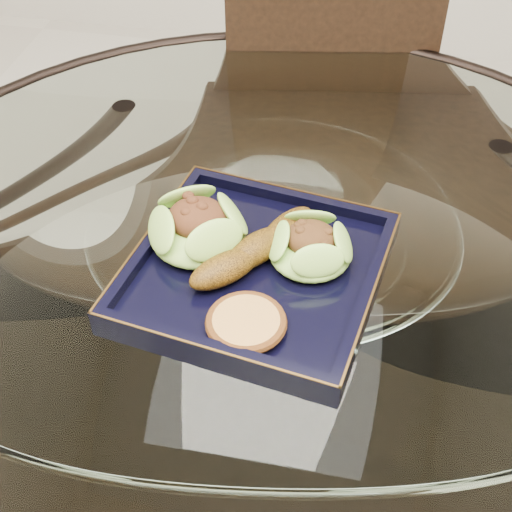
# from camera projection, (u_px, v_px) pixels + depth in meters

# --- Properties ---
(dining_table) EXTENTS (1.13, 1.13, 0.77)m
(dining_table) POSITION_uv_depth(u_px,v_px,m) (271.00, 339.00, 0.96)
(dining_table) COLOR white
(dining_table) RESTS_ON ground
(dining_chair) EXTENTS (0.44, 0.44, 0.88)m
(dining_chair) POSITION_uv_depth(u_px,v_px,m) (324.00, 210.00, 1.33)
(dining_chair) COLOR black
(dining_chair) RESTS_ON ground
(navy_plate) EXTENTS (0.31, 0.31, 0.02)m
(navy_plate) POSITION_uv_depth(u_px,v_px,m) (256.00, 275.00, 0.81)
(navy_plate) COLOR black
(navy_plate) RESTS_ON dining_table
(lettuce_wrap_left) EXTENTS (0.13, 0.13, 0.04)m
(lettuce_wrap_left) POSITION_uv_depth(u_px,v_px,m) (198.00, 230.00, 0.82)
(lettuce_wrap_left) COLOR #669F2E
(lettuce_wrap_left) RESTS_ON navy_plate
(lettuce_wrap_right) EXTENTS (0.11, 0.11, 0.03)m
(lettuce_wrap_right) POSITION_uv_depth(u_px,v_px,m) (310.00, 249.00, 0.80)
(lettuce_wrap_right) COLOR olive
(lettuce_wrap_right) RESTS_ON navy_plate
(roasted_plantain) EXTENTS (0.13, 0.16, 0.03)m
(roasted_plantain) POSITION_uv_depth(u_px,v_px,m) (257.00, 248.00, 0.80)
(roasted_plantain) COLOR #68410B
(roasted_plantain) RESTS_ON navy_plate
(crumb_patty) EXTENTS (0.07, 0.07, 0.01)m
(crumb_patty) POSITION_uv_depth(u_px,v_px,m) (246.00, 324.00, 0.73)
(crumb_patty) COLOR #C98C43
(crumb_patty) RESTS_ON navy_plate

